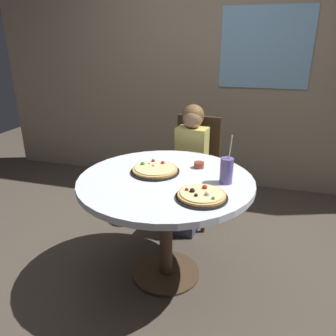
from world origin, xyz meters
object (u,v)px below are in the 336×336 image
chair_wooden (195,163)px  pizza_veggie (155,170)px  diner_child (189,175)px  soda_cup (226,171)px  pizza_cheese (202,195)px  sauce_bowl (199,165)px  dining_table (166,193)px

chair_wooden → pizza_veggie: 0.86m
diner_child → soda_cup: bearing=-60.4°
chair_wooden → pizza_cheese: bearing=-76.6°
soda_cup → sauce_bowl: (-0.21, 0.21, -0.06)m
pizza_veggie → soda_cup: (0.48, -0.04, 0.06)m
diner_child → pizza_veggie: diner_child is taller
chair_wooden → diner_child: bearing=-95.2°
pizza_veggie → soda_cup: bearing=-5.2°
pizza_cheese → soda_cup: size_ratio=0.96×
dining_table → pizza_veggie: (-0.10, 0.08, 0.12)m
pizza_veggie → pizza_cheese: size_ratio=1.11×
dining_table → sauce_bowl: sauce_bowl is taller
diner_child → sauce_bowl: (0.18, -0.47, 0.29)m
diner_child → soda_cup: diner_child is taller
diner_child → soda_cup: size_ratio=3.52×
pizza_veggie → sauce_bowl: bearing=31.4°
dining_table → diner_child: (-0.01, 0.71, -0.16)m
diner_child → pizza_cheese: (0.28, -0.93, 0.28)m
dining_table → chair_wooden: chair_wooden is taller
pizza_veggie → soda_cup: size_ratio=1.06×
diner_child → sauce_bowl: diner_child is taller
sauce_bowl → dining_table: bearing=-125.2°
pizza_veggie → pizza_cheese: pizza_cheese is taller
chair_wooden → soda_cup: soda_cup is taller
diner_child → pizza_veggie: bearing=-98.1°
soda_cup → chair_wooden: bearing=113.2°
chair_wooden → pizza_cheese: chair_wooden is taller
diner_child → chair_wooden: bearing=84.8°
dining_table → chair_wooden: size_ratio=1.19×
diner_child → pizza_veggie: size_ratio=3.31×
pizza_veggie → pizza_cheese: 0.47m
pizza_veggie → pizza_cheese: bearing=-38.4°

